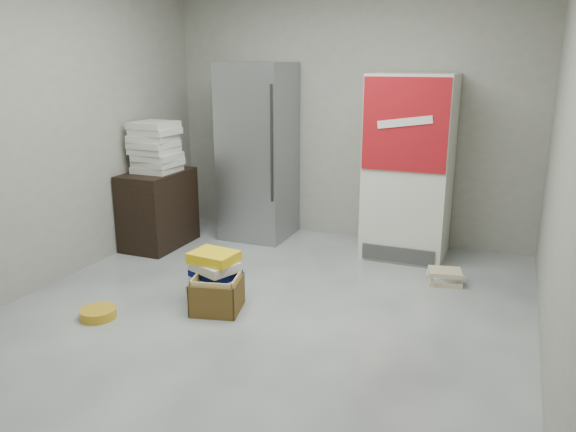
# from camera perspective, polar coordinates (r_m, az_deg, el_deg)

# --- Properties ---
(ground) EXTENTS (5.00, 5.00, 0.00)m
(ground) POSITION_cam_1_polar(r_m,az_deg,el_deg) (4.25, -4.15, -11.33)
(ground) COLOR #BBBCB7
(ground) RESTS_ON ground
(room_shell) EXTENTS (4.04, 5.04, 2.82)m
(room_shell) POSITION_cam_1_polar(r_m,az_deg,el_deg) (3.80, -4.69, 13.66)
(room_shell) COLOR #A09C90
(room_shell) RESTS_ON ground
(steel_fridge) EXTENTS (0.70, 0.72, 1.90)m
(steel_fridge) POSITION_cam_1_polar(r_m,az_deg,el_deg) (6.18, -3.05, 6.51)
(steel_fridge) COLOR #A2A4AA
(steel_fridge) RESTS_ON ground
(coke_cooler) EXTENTS (0.80, 0.73, 1.80)m
(coke_cooler) POSITION_cam_1_polar(r_m,az_deg,el_deg) (5.68, 12.21, 4.92)
(coke_cooler) COLOR silver
(coke_cooler) RESTS_ON ground
(wood_shelf) EXTENTS (0.50, 0.80, 0.80)m
(wood_shelf) POSITION_cam_1_polar(r_m,az_deg,el_deg) (6.09, -13.02, 0.70)
(wood_shelf) COLOR black
(wood_shelf) RESTS_ON ground
(supply_box_stack) EXTENTS (0.45, 0.44, 0.52)m
(supply_box_stack) POSITION_cam_1_polar(r_m,az_deg,el_deg) (5.95, -13.32, 6.84)
(supply_box_stack) COLOR beige
(supply_box_stack) RESTS_ON wood_shelf
(phonebook_stack_main) EXTENTS (0.45, 0.42, 0.44)m
(phonebook_stack_main) POSITION_cam_1_polar(r_m,az_deg,el_deg) (4.61, -7.47, -6.21)
(phonebook_stack_main) COLOR #A08F57
(phonebook_stack_main) RESTS_ON ground
(phonebook_stack_side) EXTENTS (0.35, 0.33, 0.13)m
(phonebook_stack_side) POSITION_cam_1_polar(r_m,az_deg,el_deg) (5.20, 15.68, -5.94)
(phonebook_stack_side) COLOR #C8B28F
(phonebook_stack_side) RESTS_ON ground
(cardboard_box) EXTENTS (0.44, 0.44, 0.30)m
(cardboard_box) POSITION_cam_1_polar(r_m,az_deg,el_deg) (4.52, -7.21, -8.03)
(cardboard_box) COLOR yellow
(cardboard_box) RESTS_ON ground
(bucket_lid) EXTENTS (0.34, 0.34, 0.07)m
(bucket_lid) POSITION_cam_1_polar(r_m,az_deg,el_deg) (4.63, -18.72, -9.35)
(bucket_lid) COLOR gold
(bucket_lid) RESTS_ON ground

